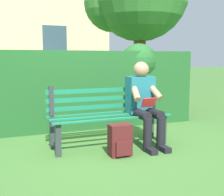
{
  "coord_description": "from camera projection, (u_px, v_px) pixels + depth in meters",
  "views": [
    {
      "loc": [
        1.48,
        3.81,
        1.22
      ],
      "look_at": [
        0.0,
        0.1,
        0.69
      ],
      "focal_mm": 48.38,
      "sensor_mm": 36.0,
      "label": 1
    }
  ],
  "objects": [
    {
      "name": "ground",
      "position": [
        109.0,
        146.0,
        4.21
      ],
      "size": [
        60.0,
        60.0,
        0.0
      ],
      "primitive_type": "plane",
      "color": "#3D6B2D"
    },
    {
      "name": "backpack",
      "position": [
        120.0,
        141.0,
        3.77
      ],
      "size": [
        0.28,
        0.25,
        0.4
      ],
      "color": "#4C1919",
      "rests_on": "ground"
    },
    {
      "name": "person_seated",
      "position": [
        144.0,
        101.0,
        4.21
      ],
      "size": [
        0.44,
        0.73,
        1.17
      ],
      "color": "#1E6672",
      "rests_on": "ground"
    },
    {
      "name": "hedge_backdrop",
      "position": [
        63.0,
        87.0,
        5.27
      ],
      "size": [
        4.84,
        0.85,
        1.49
      ],
      "color": "#1E5123",
      "rests_on": "ground"
    },
    {
      "name": "park_bench",
      "position": [
        107.0,
        114.0,
        4.23
      ],
      "size": [
        1.67,
        0.52,
        0.85
      ],
      "color": "#2D3338",
      "rests_on": "ground"
    }
  ]
}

